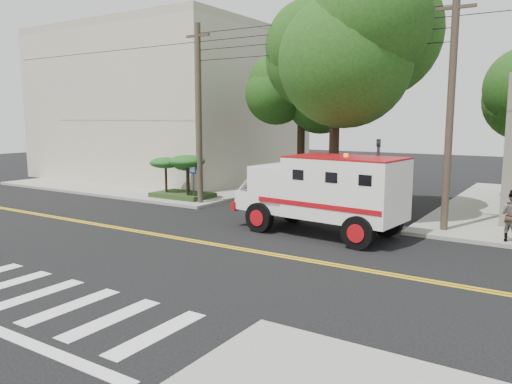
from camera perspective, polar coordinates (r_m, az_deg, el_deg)
The scene contains 12 objects.
ground at distance 17.69m, azimuth -4.51°, elevation -6.05°, with size 100.00×100.00×0.00m, color black.
sidewalk_nw at distance 36.40m, azimuth -8.58°, elevation 1.51°, with size 17.00×17.00×0.15m, color gray.
building_left at distance 38.59m, azimuth -9.52°, elevation 9.43°, with size 16.00×14.00×10.00m, color #BEB09C.
utility_pole_left at distance 25.30m, azimuth -6.53°, elevation 8.58°, with size 0.28×0.28×9.00m, color #382D23.
utility_pole_right at distance 20.22m, azimuth 21.29°, elevation 8.11°, with size 0.28×0.28×9.00m, color #382D23.
tree_main at distance 21.72m, azimuth 9.93°, elevation 15.68°, with size 6.08×5.70×9.85m.
tree_left at distance 28.59m, azimuth 5.61°, elevation 11.04°, with size 4.48×4.20×7.70m.
traffic_signal at distance 20.42m, azimuth 13.73°, elevation 2.04°, with size 0.15×0.18×3.60m.
accessibility_sign at distance 26.00m, azimuth -7.20°, elevation 1.64°, with size 0.45×0.10×2.02m.
palm_planter at distance 27.11m, azimuth -8.60°, elevation 2.49°, with size 3.52×2.63×2.36m.
armored_truck at distance 19.04m, azimuth 7.85°, elevation 0.23°, with size 6.86×3.22×3.03m.
pedestrian_b at distance 19.47m, azimuth 27.26°, elevation -2.41°, with size 0.89×0.70×1.84m, color gray.
Camera 1 is at (10.40, -13.60, 4.43)m, focal length 35.00 mm.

